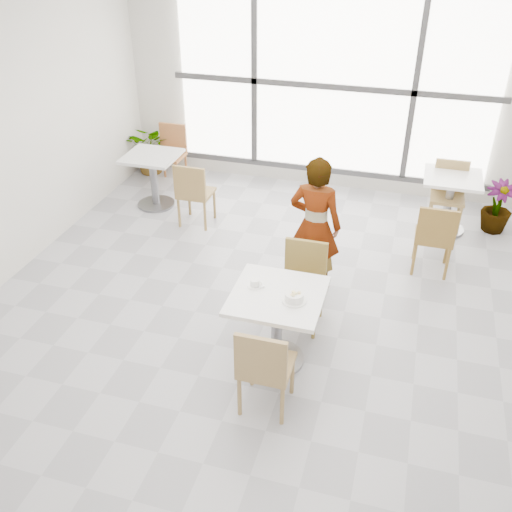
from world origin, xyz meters
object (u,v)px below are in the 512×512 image
(main_table, at_px, (277,315))
(coffee_cup, at_px, (255,283))
(oatmeal_bowl, at_px, (294,297))
(plant_left, at_px, (152,149))
(plant_right, at_px, (497,207))
(bg_table_left, at_px, (153,173))
(chair_near, at_px, (264,366))
(bg_chair_left_near, at_px, (193,191))
(bg_table_right, at_px, (450,196))
(bg_chair_right_far, at_px, (448,190))
(person, at_px, (315,226))
(bg_chair_right_near, at_px, (435,235))
(bg_chair_left_far, at_px, (171,150))
(chair_far, at_px, (303,278))

(main_table, height_order, coffee_cup, coffee_cup)
(oatmeal_bowl, distance_m, plant_left, 4.86)
(plant_right, bearing_deg, bg_table_left, -173.07)
(chair_near, height_order, bg_chair_left_near, same)
(bg_table_left, bearing_deg, bg_table_right, 5.85)
(coffee_cup, xyz_separation_m, plant_left, (-2.72, 3.60, -0.39))
(bg_table_right, height_order, bg_chair_right_far, bg_chair_right_far)
(coffee_cup, relative_size, person, 0.10)
(oatmeal_bowl, xyz_separation_m, bg_chair_left_near, (-1.84, 2.28, -0.29))
(main_table, bearing_deg, person, 86.47)
(bg_chair_left_near, bearing_deg, bg_chair_right_near, 174.05)
(coffee_cup, distance_m, bg_chair_left_near, 2.62)
(bg_table_right, bearing_deg, bg_chair_right_near, -98.26)
(bg_table_left, bearing_deg, coffee_cup, -49.30)
(person, xyz_separation_m, bg_chair_right_far, (1.38, 1.88, -0.26))
(plant_left, relative_size, plant_right, 1.15)
(bg_chair_left_far, bearing_deg, bg_table_left, -83.75)
(bg_chair_right_far, bearing_deg, bg_table_right, -81.46)
(chair_far, bearing_deg, plant_right, 51.48)
(main_table, bearing_deg, bg_table_right, 63.91)
(bg_table_left, xyz_separation_m, bg_chair_right_far, (3.89, 0.53, 0.01))
(bg_table_left, xyz_separation_m, bg_table_right, (3.91, 0.40, 0.00))
(oatmeal_bowl, height_order, bg_chair_right_far, bg_chair_right_far)
(oatmeal_bowl, height_order, bg_table_left, oatmeal_bowl)
(chair_far, height_order, plant_left, chair_far)
(bg_chair_left_far, bearing_deg, bg_table_right, -6.04)
(person, xyz_separation_m, bg_chair_left_near, (-1.76, 0.95, -0.26))
(bg_chair_left_far, xyz_separation_m, bg_chair_right_far, (3.98, -0.30, 0.00))
(plant_left, bearing_deg, chair_near, -55.10)
(bg_chair_left_near, distance_m, plant_left, 1.92)
(oatmeal_bowl, bearing_deg, bg_chair_right_near, 59.53)
(person, distance_m, bg_table_left, 2.86)
(chair_near, xyz_separation_m, oatmeal_bowl, (0.10, 0.58, 0.29))
(person, xyz_separation_m, bg_table_left, (-2.50, 1.35, -0.28))
(bg_chair_right_far, bearing_deg, coffee_cup, -118.61)
(bg_chair_left_near, relative_size, plant_right, 1.28)
(bg_chair_right_near, bearing_deg, bg_chair_right_far, -96.58)
(chair_near, relative_size, coffee_cup, 5.47)
(main_table, xyz_separation_m, chair_near, (0.06, -0.64, -0.02))
(chair_far, relative_size, plant_right, 1.28)
(bg_chair_right_near, bearing_deg, coffee_cup, 50.19)
(person, bearing_deg, bg_chair_right_far, -121.99)
(main_table, bearing_deg, bg_chair_right_near, 55.38)
(chair_far, xyz_separation_m, bg_chair_left_far, (-2.61, 2.79, 0.00))
(bg_chair_right_near, relative_size, plant_left, 1.11)
(chair_far, height_order, coffee_cup, chair_far)
(main_table, xyz_separation_m, bg_table_left, (-2.43, 2.62, -0.04))
(coffee_cup, bearing_deg, oatmeal_bowl, -17.57)
(person, distance_m, plant_right, 2.80)
(chair_near, distance_m, chair_far, 1.30)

